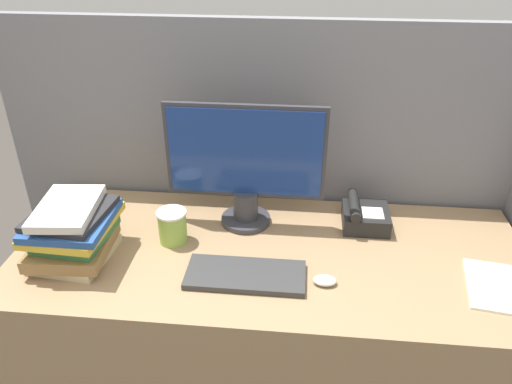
% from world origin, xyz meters
% --- Properties ---
extents(cubicle_panel_rear, '(2.09, 0.04, 1.41)m').
position_xyz_m(cubicle_panel_rear, '(0.00, 0.74, 0.71)').
color(cubicle_panel_rear, slate).
rests_on(cubicle_panel_rear, ground_plane).
extents(desk, '(1.69, 0.71, 0.74)m').
position_xyz_m(desk, '(0.00, 0.35, 0.37)').
color(desk, '#937551').
rests_on(desk, ground_plane).
extents(monitor, '(0.55, 0.18, 0.44)m').
position_xyz_m(monitor, '(-0.10, 0.53, 0.96)').
color(monitor, '#333338').
rests_on(monitor, desk).
extents(keyboard, '(0.37, 0.16, 0.02)m').
position_xyz_m(keyboard, '(-0.07, 0.22, 0.75)').
color(keyboard, '#333333').
rests_on(keyboard, desk).
extents(mouse, '(0.07, 0.05, 0.02)m').
position_xyz_m(mouse, '(0.18, 0.21, 0.75)').
color(mouse, silver).
rests_on(mouse, desk).
extents(coffee_cup, '(0.10, 0.10, 0.12)m').
position_xyz_m(coffee_cup, '(-0.33, 0.39, 0.80)').
color(coffee_cup, '#8CB247').
rests_on(coffee_cup, desk).
extents(book_stack, '(0.26, 0.29, 0.20)m').
position_xyz_m(book_stack, '(-0.62, 0.27, 0.84)').
color(book_stack, '#C6B78C').
rests_on(book_stack, desk).
extents(desk_telephone, '(0.16, 0.18, 0.10)m').
position_xyz_m(desk_telephone, '(0.32, 0.55, 0.78)').
color(desk_telephone, black).
rests_on(desk_telephone, desk).
extents(paper_pile, '(0.23, 0.26, 0.01)m').
position_xyz_m(paper_pile, '(0.70, 0.24, 0.74)').
color(paper_pile, white).
rests_on(paper_pile, desk).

